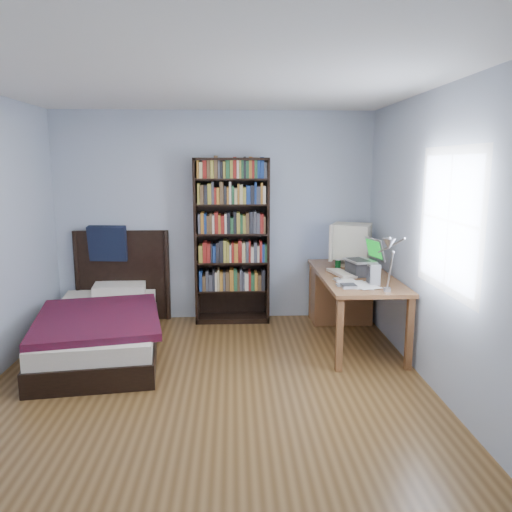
# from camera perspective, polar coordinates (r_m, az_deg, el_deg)

# --- Properties ---
(room) EXTENTS (4.20, 4.24, 2.50)m
(room) POSITION_cam_1_polar(r_m,az_deg,el_deg) (3.96, -5.38, 1.29)
(room) COLOR #563819
(room) RESTS_ON ground
(desk) EXTENTS (0.75, 1.72, 0.73)m
(desk) POSITION_cam_1_polar(r_m,az_deg,el_deg) (5.92, 9.99, -3.96)
(desk) COLOR brown
(desk) RESTS_ON floor
(crt_monitor) EXTENTS (0.56, 0.51, 0.49)m
(crt_monitor) POSITION_cam_1_polar(r_m,az_deg,el_deg) (5.81, 10.69, 1.62)
(crt_monitor) COLOR beige
(crt_monitor) RESTS_ON desk
(laptop) EXTENTS (0.39, 0.37, 0.39)m
(laptop) POSITION_cam_1_polar(r_m,az_deg,el_deg) (5.34, 11.97, -1.00)
(laptop) COLOR #2D2D30
(laptop) RESTS_ON desk
(desk_lamp) EXTENTS (0.21, 0.47, 0.56)m
(desk_lamp) POSITION_cam_1_polar(r_m,az_deg,el_deg) (4.30, 14.97, 0.73)
(desk_lamp) COLOR #99999E
(desk_lamp) RESTS_ON desk
(keyboard) EXTENTS (0.26, 0.44, 0.04)m
(keyboard) POSITION_cam_1_polar(r_m,az_deg,el_deg) (5.35, 9.72, -1.96)
(keyboard) COLOR beige
(keyboard) RESTS_ON desk
(speaker) EXTENTS (0.11, 0.11, 0.20)m
(speaker) POSITION_cam_1_polar(r_m,az_deg,el_deg) (4.95, 13.33, -2.07)
(speaker) COLOR gray
(speaker) RESTS_ON desk
(soda_can) EXTENTS (0.06, 0.06, 0.11)m
(soda_can) POSITION_cam_1_polar(r_m,az_deg,el_deg) (5.57, 9.34, -1.02)
(soda_can) COLOR #073607
(soda_can) RESTS_ON desk
(mouse) EXTENTS (0.06, 0.11, 0.04)m
(mouse) POSITION_cam_1_polar(r_m,az_deg,el_deg) (5.66, 10.43, -1.26)
(mouse) COLOR silver
(mouse) RESTS_ON desk
(phone_silver) EXTENTS (0.07, 0.12, 0.02)m
(phone_silver) POSITION_cam_1_polar(r_m,az_deg,el_deg) (5.06, 9.31, -2.68)
(phone_silver) COLOR silver
(phone_silver) RESTS_ON desk
(phone_grey) EXTENTS (0.05, 0.09, 0.02)m
(phone_grey) POSITION_cam_1_polar(r_m,az_deg,el_deg) (4.85, 9.47, -3.28)
(phone_grey) COLOR gray
(phone_grey) RESTS_ON desk
(external_drive) EXTENTS (0.14, 0.14, 0.03)m
(external_drive) POSITION_cam_1_polar(r_m,az_deg,el_deg) (4.80, 10.55, -3.41)
(external_drive) COLOR gray
(external_drive) RESTS_ON desk
(bookshelf) EXTENTS (0.88, 0.30, 1.95)m
(bookshelf) POSITION_cam_1_polar(r_m,az_deg,el_deg) (5.92, -2.76, 1.71)
(bookshelf) COLOR black
(bookshelf) RESTS_ON floor
(bed) EXTENTS (1.40, 2.27, 1.16)m
(bed) POSITION_cam_1_polar(r_m,az_deg,el_deg) (5.46, -16.91, -7.35)
(bed) COLOR black
(bed) RESTS_ON floor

